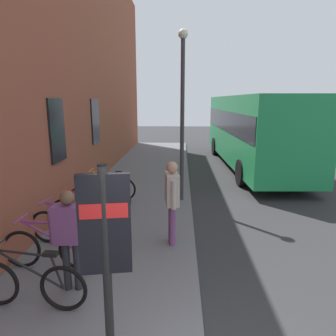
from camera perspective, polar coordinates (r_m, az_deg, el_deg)
The scene contains 14 objects.
ground at distance 8.78m, azimuth 11.15°, elevation -8.67°, with size 60.00×60.00×0.00m, color #2D2D30.
sidewalk_pavement at distance 10.64m, azimuth -5.32°, elevation -4.34°, with size 24.00×3.50×0.12m, color slate.
station_facade at distance 11.71m, azimuth -15.71°, elevation 19.56°, with size 22.00×0.65×9.33m.
bicycle_under_window at distance 5.18m, azimuth -24.50°, elevation -19.23°, with size 0.48×1.77×0.97m.
bicycle_end_of_row at distance 6.11m, azimuth -21.29°, elevation -13.88°, with size 0.48×1.77×0.97m.
bicycle_mid_rack at distance 6.89m, azimuth -18.24°, elevation -10.59°, with size 0.51×1.75×0.97m.
bicycle_by_door at distance 7.71m, azimuth -14.99°, elevation -7.85°, with size 0.48×1.77×0.97m.
bicycle_nearest_sign at distance 8.52m, azimuth -12.73°, elevation -5.76°, with size 0.48×1.77×0.97m.
bicycle_far_end at distance 9.53m, azimuth -11.29°, elevation -3.74°, with size 0.48×1.77×0.97m.
transit_info_sign at distance 3.36m, azimuth -11.67°, elevation -12.74°, with size 0.17×0.56×2.40m.
city_bus at distance 14.98m, azimuth 15.43°, elevation 7.42°, with size 10.59×2.95×3.35m.
pedestrian_by_facade at distance 6.38m, azimuth 0.75°, elevation -4.97°, with size 0.67×0.33×1.80m.
pedestrian_near_bus at distance 5.11m, azimuth -18.02°, elevation -11.11°, with size 0.27×0.64×1.68m.
street_lamp at distance 9.06m, azimuth 2.73°, elevation 12.18°, with size 0.28×0.28×4.98m.
Camera 1 is at (-2.09, 0.33, 3.14)m, focal length 32.46 mm.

